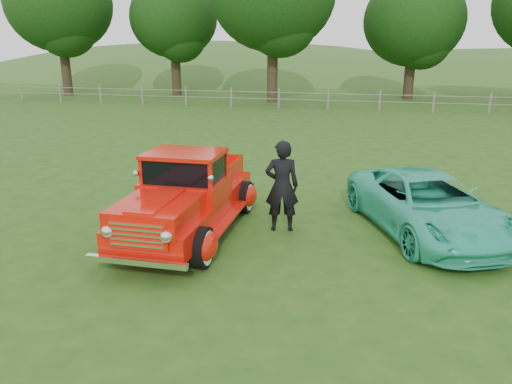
% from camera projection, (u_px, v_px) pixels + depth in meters
% --- Properties ---
extents(ground, '(140.00, 140.00, 0.00)m').
position_uv_depth(ground, '(223.00, 257.00, 9.41)').
color(ground, '#234C14').
rests_on(ground, ground).
extents(distant_hills, '(116.00, 60.00, 18.00)m').
position_uv_depth(distant_hills, '(321.00, 107.00, 67.08)').
color(distant_hills, '#355921').
rests_on(distant_hills, ground).
extents(fence_line, '(48.00, 0.12, 1.20)m').
position_uv_depth(fence_line, '(328.00, 99.00, 29.76)').
color(fence_line, slate).
rests_on(fence_line, ground).
extents(tree_far_west, '(7.60, 7.60, 9.93)m').
position_uv_depth(tree_far_west, '(59.00, 4.00, 36.09)').
color(tree_far_west, black).
rests_on(tree_far_west, ground).
extents(tree_mid_west, '(6.40, 6.40, 8.46)m').
position_uv_depth(tree_mid_west, '(174.00, 18.00, 36.51)').
color(tree_mid_west, black).
rests_on(tree_mid_west, ground).
extents(tree_near_east, '(6.80, 6.80, 8.33)m').
position_uv_depth(tree_near_east, '(414.00, 21.00, 33.88)').
color(tree_near_east, black).
rests_on(tree_near_east, ground).
extents(red_pickup, '(2.22, 4.98, 1.78)m').
position_uv_depth(red_pickup, '(187.00, 197.00, 10.37)').
color(red_pickup, black).
rests_on(red_pickup, ground).
extents(teal_sedan, '(3.70, 5.00, 1.26)m').
position_uv_depth(teal_sedan, '(427.00, 204.00, 10.45)').
color(teal_sedan, '#30C09A').
rests_on(teal_sedan, ground).
extents(man, '(0.80, 0.62, 1.96)m').
position_uv_depth(man, '(282.00, 186.00, 10.51)').
color(man, black).
rests_on(man, ground).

